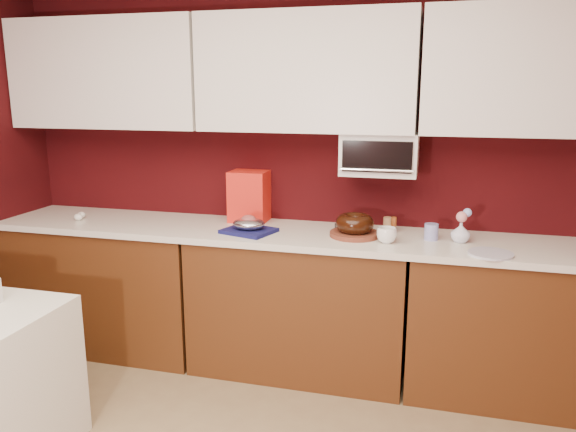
% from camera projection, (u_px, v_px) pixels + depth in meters
% --- Properties ---
extents(wall_back, '(4.00, 0.02, 2.50)m').
position_uv_depth(wall_back, '(312.00, 168.00, 3.64)').
color(wall_back, '#360709').
rests_on(wall_back, floor).
extents(base_cabinet_left, '(1.31, 0.58, 0.86)m').
position_uv_depth(base_cabinet_left, '(112.00, 286.00, 3.87)').
color(base_cabinet_left, '#502810').
rests_on(base_cabinet_left, floor).
extents(base_cabinet_center, '(1.31, 0.58, 0.86)m').
position_uv_depth(base_cabinet_center, '(300.00, 304.00, 3.53)').
color(base_cabinet_center, '#502810').
rests_on(base_cabinet_center, floor).
extents(base_cabinet_right, '(1.31, 0.58, 0.86)m').
position_uv_depth(base_cabinet_right, '(527.00, 327.00, 3.20)').
color(base_cabinet_right, '#502810').
rests_on(base_cabinet_right, floor).
extents(countertop, '(4.00, 0.62, 0.04)m').
position_uv_depth(countertop, '(300.00, 235.00, 3.43)').
color(countertop, silver).
rests_on(countertop, base_cabinet_center).
extents(upper_cabinet_left, '(1.31, 0.33, 0.70)m').
position_uv_depth(upper_cabinet_left, '(109.00, 74.00, 3.69)').
color(upper_cabinet_left, white).
rests_on(upper_cabinet_left, wall_back).
extents(upper_cabinet_center, '(1.31, 0.33, 0.70)m').
position_uv_depth(upper_cabinet_center, '(307.00, 73.00, 3.35)').
color(upper_cabinet_center, white).
rests_on(upper_cabinet_center, wall_back).
extents(upper_cabinet_right, '(1.31, 0.33, 0.70)m').
position_uv_depth(upper_cabinet_right, '(548.00, 71.00, 3.02)').
color(upper_cabinet_right, white).
rests_on(upper_cabinet_right, wall_back).
extents(toaster_oven, '(0.45, 0.30, 0.25)m').
position_uv_depth(toaster_oven, '(380.00, 154.00, 3.36)').
color(toaster_oven, white).
rests_on(toaster_oven, upper_cabinet_center).
extents(toaster_oven_door, '(0.40, 0.02, 0.18)m').
position_uv_depth(toaster_oven_door, '(377.00, 157.00, 3.21)').
color(toaster_oven_door, black).
rests_on(toaster_oven_door, toaster_oven).
extents(toaster_oven_handle, '(0.42, 0.02, 0.02)m').
position_uv_depth(toaster_oven_handle, '(376.00, 170.00, 3.22)').
color(toaster_oven_handle, silver).
rests_on(toaster_oven_handle, toaster_oven).
extents(cake_base, '(0.36, 0.36, 0.03)m').
position_uv_depth(cake_base, '(354.00, 234.00, 3.33)').
color(cake_base, brown).
rests_on(cake_base, countertop).
extents(bundt_cake, '(0.25, 0.25, 0.09)m').
position_uv_depth(bundt_cake, '(355.00, 223.00, 3.31)').
color(bundt_cake, black).
rests_on(bundt_cake, cake_base).
extents(navy_towel, '(0.35, 0.32, 0.02)m').
position_uv_depth(navy_towel, '(249.00, 231.00, 3.42)').
color(navy_towel, '#14164E').
rests_on(navy_towel, countertop).
extents(foil_ham_nest, '(0.21, 0.19, 0.07)m').
position_uv_depth(foil_ham_nest, '(249.00, 224.00, 3.41)').
color(foil_ham_nest, silver).
rests_on(foil_ham_nest, navy_towel).
extents(roasted_ham, '(0.12, 0.11, 0.06)m').
position_uv_depth(roasted_ham, '(249.00, 220.00, 3.40)').
color(roasted_ham, '#9D4B48').
rests_on(roasted_ham, foil_ham_nest).
extents(pandoro_box, '(0.25, 0.22, 0.33)m').
position_uv_depth(pandoro_box, '(250.00, 196.00, 3.70)').
color(pandoro_box, red).
rests_on(pandoro_box, countertop).
extents(dark_pan, '(0.19, 0.19, 0.03)m').
position_uv_depth(dark_pan, '(349.00, 227.00, 3.49)').
color(dark_pan, black).
rests_on(dark_pan, countertop).
extents(coffee_mug, '(0.13, 0.13, 0.11)m').
position_uv_depth(coffee_mug, '(387.00, 234.00, 3.18)').
color(coffee_mug, white).
rests_on(coffee_mug, countertop).
extents(blue_jar, '(0.11, 0.11, 0.09)m').
position_uv_depth(blue_jar, '(431.00, 232.00, 3.24)').
color(blue_jar, '#1C269C').
rests_on(blue_jar, countertop).
extents(flower_vase, '(0.11, 0.11, 0.13)m').
position_uv_depth(flower_vase, '(461.00, 231.00, 3.19)').
color(flower_vase, silver).
rests_on(flower_vase, countertop).
extents(flower_pink, '(0.06, 0.06, 0.06)m').
position_uv_depth(flower_pink, '(462.00, 217.00, 3.17)').
color(flower_pink, pink).
rests_on(flower_pink, flower_vase).
extents(flower_blue, '(0.05, 0.05, 0.05)m').
position_uv_depth(flower_blue, '(467.00, 213.00, 3.18)').
color(flower_blue, '#9BB2F9').
rests_on(flower_blue, flower_vase).
extents(china_plate, '(0.27, 0.27, 0.01)m').
position_uv_depth(china_plate, '(491.00, 254.00, 2.96)').
color(china_plate, silver).
rests_on(china_plate, countertop).
extents(amber_bottle, '(0.04, 0.04, 0.09)m').
position_uv_depth(amber_bottle, '(394.00, 224.00, 3.42)').
color(amber_bottle, brown).
rests_on(amber_bottle, countertop).
extents(paper_cup, '(0.06, 0.06, 0.09)m').
position_uv_depth(paper_cup, '(388.00, 224.00, 3.45)').
color(paper_cup, brown).
rests_on(paper_cup, countertop).
extents(egg_left, '(0.06, 0.05, 0.05)m').
position_uv_depth(egg_left, '(78.00, 217.00, 3.73)').
color(egg_left, silver).
rests_on(egg_left, countertop).
extents(egg_right, '(0.06, 0.05, 0.04)m').
position_uv_depth(egg_right, '(81.00, 215.00, 3.79)').
color(egg_right, silver).
rests_on(egg_right, countertop).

